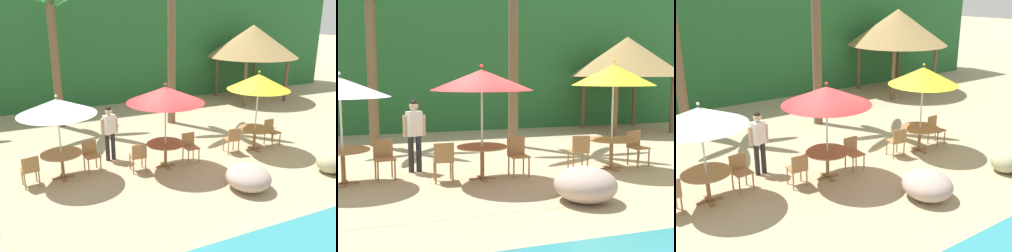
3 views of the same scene
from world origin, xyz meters
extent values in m
plane|color=tan|center=(0.00, 0.00, 0.00)|extent=(120.00, 120.00, 0.00)
cube|color=tan|center=(0.00, 0.00, 0.00)|extent=(18.00, 5.20, 0.01)
cube|color=#286633|center=(0.00, 9.00, 3.00)|extent=(28.00, 2.40, 6.00)
ellipsoid|color=tan|center=(3.76, -2.56, 0.29)|extent=(0.69, 0.74, 0.57)
ellipsoid|color=tan|center=(1.06, -2.39, 0.32)|extent=(1.12, 1.22, 0.64)
cylinder|color=silver|center=(-3.16, 0.24, 1.07)|extent=(0.04, 0.04, 2.13)
cone|color=white|center=(-3.16, 0.24, 2.03)|extent=(2.05, 2.05, 0.40)
sphere|color=white|center=(-3.16, 0.24, 2.31)|extent=(0.07, 0.07, 0.07)
cube|color=olive|center=(-3.16, 0.24, 0.01)|extent=(0.60, 0.12, 0.03)
cube|color=olive|center=(-3.16, 0.24, 0.01)|extent=(0.12, 0.60, 0.03)
cylinder|color=olive|center=(-3.16, 0.24, 0.37)|extent=(0.09, 0.09, 0.71)
cylinder|color=olive|center=(-3.16, 0.24, 0.72)|extent=(1.10, 1.10, 0.03)
cylinder|color=#9E7042|center=(-2.12, 0.20, 0.23)|extent=(0.04, 0.04, 0.45)
cylinder|color=#9E7042|center=(-2.47, 0.15, 0.23)|extent=(0.04, 0.04, 0.45)
cylinder|color=#9E7042|center=(-2.17, 0.55, 0.23)|extent=(0.04, 0.04, 0.45)
cylinder|color=#9E7042|center=(-2.52, 0.51, 0.23)|extent=(0.04, 0.04, 0.45)
cube|color=#9E7042|center=(-2.32, 0.35, 0.47)|extent=(0.47, 0.47, 0.03)
cube|color=#9E7042|center=(-2.34, 0.55, 0.66)|extent=(0.42, 0.09, 0.42)
cylinder|color=#9E7042|center=(-3.85, 0.33, 0.23)|extent=(0.04, 0.04, 0.45)
cylinder|color=#9E7042|center=(-3.80, -0.02, 0.23)|extent=(0.04, 0.04, 0.45)
cylinder|color=silver|center=(-0.29, -0.23, 1.14)|extent=(0.04, 0.04, 2.27)
cone|color=red|center=(-0.29, -0.23, 2.17)|extent=(2.21, 2.21, 0.44)
sphere|color=red|center=(-0.29, -0.23, 2.47)|extent=(0.07, 0.07, 0.07)
cube|color=olive|center=(-0.29, -0.23, 0.01)|extent=(0.60, 0.12, 0.03)
cube|color=olive|center=(-0.29, -0.23, 0.01)|extent=(0.12, 0.60, 0.03)
cylinder|color=olive|center=(-0.29, -0.23, 0.37)|extent=(0.09, 0.09, 0.71)
cylinder|color=olive|center=(-0.29, -0.23, 0.72)|extent=(1.10, 1.10, 0.03)
cylinder|color=#9E7042|center=(0.74, -0.41, 0.23)|extent=(0.04, 0.04, 0.45)
cylinder|color=#9E7042|center=(0.38, -0.41, 0.23)|extent=(0.04, 0.04, 0.45)
cylinder|color=#9E7042|center=(0.74, -0.05, 0.23)|extent=(0.04, 0.04, 0.45)
cylinder|color=#9E7042|center=(0.38, -0.05, 0.23)|extent=(0.04, 0.04, 0.45)
cube|color=#9E7042|center=(0.56, -0.23, 0.47)|extent=(0.42, 0.42, 0.03)
cube|color=#9E7042|center=(0.56, -0.03, 0.66)|extent=(0.42, 0.04, 0.42)
cylinder|color=#9E7042|center=(-1.31, 0.02, 0.23)|extent=(0.04, 0.04, 0.45)
cylinder|color=#9E7042|center=(-0.95, -0.01, 0.23)|extent=(0.04, 0.04, 0.45)
cylinder|color=#9E7042|center=(-1.33, -0.34, 0.23)|extent=(0.04, 0.04, 0.45)
cylinder|color=#9E7042|center=(-0.97, -0.36, 0.23)|extent=(0.04, 0.04, 0.45)
cube|color=#9E7042|center=(-1.14, -0.17, 0.47)|extent=(0.45, 0.45, 0.03)
cube|color=#9E7042|center=(-1.15, -0.37, 0.66)|extent=(0.42, 0.06, 0.42)
cylinder|color=silver|center=(2.94, -0.21, 1.19)|extent=(0.04, 0.04, 2.38)
cone|color=yellow|center=(2.94, -0.21, 2.28)|extent=(1.98, 1.98, 0.49)
sphere|color=yellow|center=(2.94, -0.21, 2.60)|extent=(0.07, 0.07, 0.07)
cube|color=olive|center=(2.94, -0.21, 0.01)|extent=(0.60, 0.12, 0.03)
cube|color=olive|center=(2.94, -0.21, 0.01)|extent=(0.12, 0.60, 0.03)
cylinder|color=olive|center=(2.94, -0.21, 0.37)|extent=(0.09, 0.09, 0.71)
cylinder|color=olive|center=(2.94, -0.21, 0.72)|extent=(1.10, 1.10, 0.03)
cylinder|color=#9E7042|center=(3.99, -0.27, 0.23)|extent=(0.04, 0.04, 0.45)
cylinder|color=#9E7042|center=(3.63, -0.31, 0.23)|extent=(0.04, 0.04, 0.45)
cylinder|color=#9E7042|center=(3.95, 0.08, 0.23)|extent=(0.04, 0.04, 0.45)
cylinder|color=#9E7042|center=(3.59, 0.04, 0.23)|extent=(0.04, 0.04, 0.45)
cube|color=#9E7042|center=(3.79, -0.12, 0.47)|extent=(0.46, 0.46, 0.03)
cube|color=#9E7042|center=(3.77, 0.08, 0.66)|extent=(0.42, 0.08, 0.42)
cylinder|color=#9E7042|center=(1.95, 0.09, 0.23)|extent=(0.04, 0.04, 0.45)
cylinder|color=#9E7042|center=(2.30, 0.05, 0.23)|extent=(0.04, 0.04, 0.45)
cylinder|color=#9E7042|center=(1.90, -0.26, 0.23)|extent=(0.04, 0.04, 0.45)
cylinder|color=#9E7042|center=(2.26, -0.31, 0.23)|extent=(0.04, 0.04, 0.45)
cube|color=#9E7042|center=(2.10, -0.11, 0.47)|extent=(0.47, 0.47, 0.03)
cube|color=#9E7042|center=(2.08, -0.30, 0.66)|extent=(0.42, 0.09, 0.42)
cylinder|color=brown|center=(-2.46, 5.15, 2.60)|extent=(0.32, 0.32, 5.20)
cylinder|color=brown|center=(1.80, 3.75, 3.21)|extent=(0.32, 0.32, 6.43)
cylinder|color=brown|center=(6.19, 7.27, 1.10)|extent=(0.16, 0.16, 2.20)
cylinder|color=brown|center=(8.72, 7.27, 1.10)|extent=(0.16, 0.16, 2.20)
cylinder|color=brown|center=(6.19, 4.73, 1.10)|extent=(0.16, 0.16, 2.20)
cylinder|color=brown|center=(8.72, 4.73, 1.10)|extent=(0.16, 0.16, 2.20)
cone|color=#9E7F4C|center=(7.46, 6.00, 3.00)|extent=(4.61, 4.61, 1.59)
cylinder|color=#232328|center=(-1.71, 0.94, 0.43)|extent=(0.13, 0.13, 0.86)
cylinder|color=#232328|center=(-1.53, 0.94, 0.43)|extent=(0.13, 0.13, 0.86)
cube|color=white|center=(-1.62, 0.94, 1.15)|extent=(0.39, 0.30, 0.58)
cylinder|color=#D6AD89|center=(-1.84, 0.94, 1.10)|extent=(0.08, 0.08, 0.50)
cylinder|color=#D6AD89|center=(-1.40, 0.94, 1.10)|extent=(0.08, 0.08, 0.50)
sphere|color=#D6AD89|center=(-1.62, 0.94, 1.56)|extent=(0.21, 0.21, 0.21)
sphere|color=black|center=(-1.62, 0.94, 1.61)|extent=(0.18, 0.18, 0.18)
camera|label=1|loc=(-4.31, -9.06, 4.33)|focal=38.08mm
camera|label=2|loc=(-2.62, -9.07, 2.29)|focal=45.50mm
camera|label=3|loc=(-5.12, -8.06, 4.53)|focal=42.28mm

